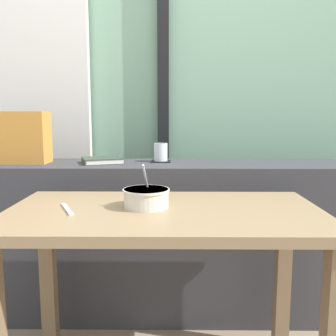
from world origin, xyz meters
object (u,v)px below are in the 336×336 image
fork_utensil (67,209)px  soup_bowl (146,198)px  coaster_square (161,161)px  breakfast_table (164,241)px  throw_pillow (16,137)px  closed_book (102,160)px  juice_glass (161,153)px

fork_utensil → soup_bowl: bearing=-16.4°
soup_bowl → fork_utensil: size_ratio=0.99×
soup_bowl → coaster_square: bearing=86.8°
soup_bowl → breakfast_table: bearing=-22.8°
breakfast_table → soup_bowl: 0.17m
throw_pillow → fork_utensil: (0.42, -0.61, -0.21)m
breakfast_table → throw_pillow: bearing=141.9°
breakfast_table → closed_book: 0.72m
breakfast_table → juice_glass: (-0.03, 0.65, 0.25)m
throw_pillow → coaster_square: bearing=4.5°
throw_pillow → soup_bowl: size_ratio=1.90×
coaster_square → throw_pillow: bearing=-175.5°
coaster_square → soup_bowl: 0.63m
coaster_square → soup_bowl: soup_bowl is taller
juice_glass → coaster_square: bearing=0.0°
breakfast_table → coaster_square: 0.69m
juice_glass → fork_utensil: size_ratio=0.54×
closed_book → throw_pillow: size_ratio=0.74×
juice_glass → fork_utensil: 0.75m
juice_glass → soup_bowl: size_ratio=0.55×
coaster_square → closed_book: size_ratio=0.42×
closed_book → throw_pillow: (-0.43, -0.00, 0.12)m
breakfast_table → closed_book: closed_book is taller
soup_bowl → juice_glass: bearing=86.8°
breakfast_table → throw_pillow: size_ratio=3.50×
juice_glass → soup_bowl: (-0.03, -0.63, -0.10)m
closed_book → throw_pillow: bearing=-179.6°
closed_book → throw_pillow: throw_pillow is taller
closed_book → coaster_square: bearing=10.5°
closed_book → soup_bowl: soup_bowl is taller
coaster_square → fork_utensil: (-0.31, -0.67, -0.09)m
coaster_square → juice_glass: 0.04m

